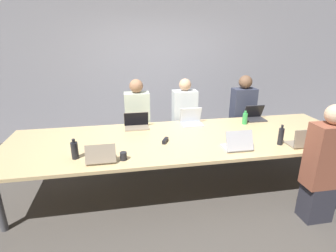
% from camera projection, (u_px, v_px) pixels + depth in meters
% --- Properties ---
extents(ground_plane, '(24.00, 24.00, 0.00)m').
position_uv_depth(ground_plane, '(183.00, 184.00, 3.82)').
color(ground_plane, '#4C4742').
extents(curtain_wall, '(12.00, 0.06, 2.80)m').
position_uv_depth(curtain_wall, '(159.00, 68.00, 5.37)').
color(curtain_wall, '#9999A3').
rests_on(curtain_wall, ground_plane).
extents(conference_table, '(4.72, 1.46, 0.73)m').
position_uv_depth(conference_table, '(184.00, 141.00, 3.58)').
color(conference_table, '#D6B77F').
rests_on(conference_table, ground_plane).
extents(laptop_near_left, '(0.33, 0.22, 0.22)m').
position_uv_depth(laptop_near_left, '(101.00, 157.00, 2.88)').
color(laptop_near_left, gray).
rests_on(laptop_near_left, conference_table).
extents(cup_near_left, '(0.08, 0.08, 0.09)m').
position_uv_depth(cup_near_left, '(123.00, 156.00, 2.94)').
color(cup_near_left, '#232328').
rests_on(cup_near_left, conference_table).
extents(bottle_near_left, '(0.08, 0.08, 0.24)m').
position_uv_depth(bottle_near_left, '(75.00, 150.00, 2.96)').
color(bottle_near_left, black).
rests_on(bottle_near_left, conference_table).
extents(laptop_far_center, '(0.34, 0.26, 0.26)m').
position_uv_depth(laptop_far_center, '(191.00, 120.00, 4.08)').
color(laptop_far_center, '#B7B7BC').
rests_on(laptop_far_center, conference_table).
extents(person_far_center, '(0.40, 0.24, 1.38)m').
position_uv_depth(person_far_center, '(184.00, 120.00, 4.50)').
color(person_far_center, '#2D2D38').
rests_on(person_far_center, ground_plane).
extents(laptop_near_right, '(0.31, 0.23, 0.24)m').
position_uv_depth(laptop_near_right, '(303.00, 141.00, 3.27)').
color(laptop_near_right, gray).
rests_on(laptop_near_right, conference_table).
extents(person_near_right, '(0.40, 0.24, 1.40)m').
position_uv_depth(person_near_right, '(324.00, 167.00, 2.91)').
color(person_near_right, '#2D2D38').
rests_on(person_near_right, ground_plane).
extents(cup_near_right, '(0.08, 0.08, 0.10)m').
position_uv_depth(cup_near_right, '(314.00, 139.00, 3.39)').
color(cup_near_right, red).
rests_on(cup_near_right, conference_table).
extents(bottle_near_right, '(0.07, 0.07, 0.27)m').
position_uv_depth(bottle_near_right, '(281.00, 136.00, 3.32)').
color(bottle_near_right, black).
rests_on(bottle_near_right, conference_table).
extents(laptop_near_midright, '(0.34, 0.26, 0.25)m').
position_uv_depth(laptop_near_midright, '(238.00, 144.00, 3.19)').
color(laptop_near_midright, '#B7B7BC').
rests_on(laptop_near_midright, conference_table).
extents(laptop_far_right, '(0.33, 0.25, 0.24)m').
position_uv_depth(laptop_far_right, '(254.00, 115.00, 4.31)').
color(laptop_far_right, '#333338').
rests_on(laptop_far_right, conference_table).
extents(person_far_right, '(0.40, 0.24, 1.41)m').
position_uv_depth(person_far_right, '(242.00, 116.00, 4.66)').
color(person_far_right, '#2D2D38').
rests_on(person_far_right, ground_plane).
extents(bottle_far_right, '(0.08, 0.08, 0.21)m').
position_uv_depth(bottle_far_right, '(245.00, 118.00, 4.09)').
color(bottle_far_right, green).
rests_on(bottle_far_right, conference_table).
extents(laptop_far_midleft, '(0.37, 0.23, 0.23)m').
position_uv_depth(laptop_far_midleft, '(137.00, 123.00, 3.93)').
color(laptop_far_midleft, gray).
rests_on(laptop_far_midleft, conference_table).
extents(person_far_midleft, '(0.40, 0.24, 1.40)m').
position_uv_depth(person_far_midleft, '(138.00, 122.00, 4.34)').
color(person_far_midleft, '#2D2D38').
rests_on(person_far_midleft, ground_plane).
extents(stapler, '(0.11, 0.15, 0.05)m').
position_uv_depth(stapler, '(165.00, 141.00, 3.42)').
color(stapler, black).
rests_on(stapler, conference_table).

